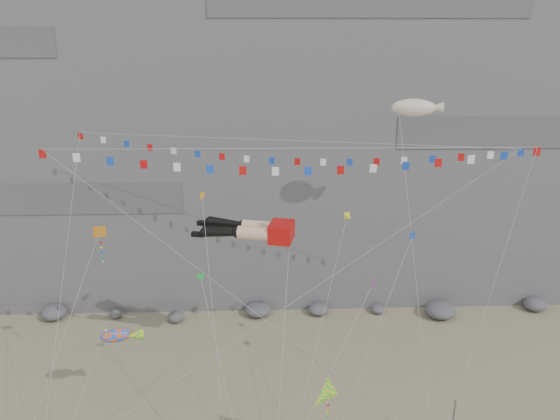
# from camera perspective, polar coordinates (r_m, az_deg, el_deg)

# --- Properties ---
(cliff) EXTENTS (80.00, 28.00, 50.00)m
(cliff) POSITION_cam_1_polar(r_m,az_deg,el_deg) (63.39, -2.58, 16.46)
(cliff) COLOR slate
(cliff) RESTS_ON ground
(talus_boulders) EXTENTS (60.00, 3.00, 1.20)m
(talus_boulders) POSITION_cam_1_polar(r_m,az_deg,el_deg) (55.09, -2.30, -10.37)
(talus_boulders) COLOR #5E5E63
(talus_boulders) RESTS_ON ground
(legs_kite) EXTENTS (7.72, 16.64, 19.29)m
(legs_kite) POSITION_cam_1_polar(r_m,az_deg,el_deg) (40.18, -2.76, -2.11)
(legs_kite) COLOR #B70C0B
(legs_kite) RESTS_ON ground
(flag_banner_upper) EXTENTS (34.05, 17.76, 28.37)m
(flag_banner_upper) POSITION_cam_1_polar(r_m,az_deg,el_deg) (42.96, 0.44, 7.27)
(flag_banner_upper) COLOR #B70C0B
(flag_banner_upper) RESTS_ON ground
(flag_banner_lower) EXTENTS (31.09, 4.86, 22.78)m
(flag_banner_lower) POSITION_cam_1_polar(r_m,az_deg,el_deg) (34.36, 1.28, 6.42)
(flag_banner_lower) COLOR #B70C0B
(flag_banner_lower) RESTS_ON ground
(harlequin_kite) EXTENTS (5.44, 9.92, 17.15)m
(harlequin_kite) POSITION_cam_1_polar(r_m,az_deg,el_deg) (39.14, -18.37, -2.29)
(harlequin_kite) COLOR red
(harlequin_kite) RESTS_ON ground
(fish_windsock) EXTENTS (5.23, 6.69, 9.59)m
(fish_windsock) POSITION_cam_1_polar(r_m,az_deg,el_deg) (40.12, -16.73, -12.45)
(fish_windsock) COLOR #E6550B
(fish_windsock) RESTS_ON ground
(delta_kite) EXTENTS (2.19, 5.55, 8.29)m
(delta_kite) POSITION_cam_1_polar(r_m,az_deg,el_deg) (34.37, 5.04, -18.61)
(delta_kite) COLOR yellow
(delta_kite) RESTS_ON ground
(blimp_windsock) EXTENTS (4.44, 12.74, 24.24)m
(blimp_windsock) POSITION_cam_1_polar(r_m,az_deg,el_deg) (44.00, 13.80, 10.28)
(blimp_windsock) COLOR beige
(blimp_windsock) RESTS_ON ground
(small_kite_a) EXTENTS (2.84, 13.07, 20.11)m
(small_kite_a) POSITION_cam_1_polar(r_m,az_deg,el_deg) (39.52, -8.09, 0.87)
(small_kite_a) COLOR orange
(small_kite_a) RESTS_ON ground
(small_kite_b) EXTENTS (7.93, 9.12, 14.83)m
(small_kite_b) POSITION_cam_1_polar(r_m,az_deg,el_deg) (39.85, 9.55, -7.86)
(small_kite_b) COLOR purple
(small_kite_b) RESTS_ON ground
(small_kite_c) EXTENTS (4.49, 11.76, 16.06)m
(small_kite_c) POSITION_cam_1_polar(r_m,az_deg,el_deg) (38.11, -8.18, -7.42)
(small_kite_c) COLOR green
(small_kite_c) RESTS_ON ground
(small_kite_d) EXTENTS (6.05, 12.92, 19.37)m
(small_kite_d) POSITION_cam_1_polar(r_m,az_deg,el_deg) (40.37, 6.90, -1.13)
(small_kite_d) COLOR yellow
(small_kite_d) RESTS_ON ground
(small_kite_e) EXTENTS (8.04, 9.75, 17.69)m
(small_kite_e) POSITION_cam_1_polar(r_m,az_deg,el_deg) (39.41, 13.49, -3.10)
(small_kite_e) COLOR #143DB6
(small_kite_e) RESTS_ON ground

